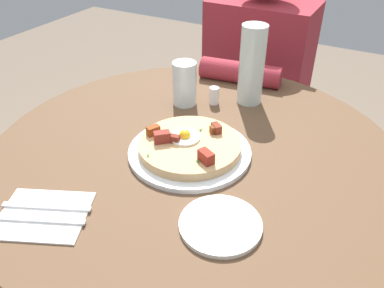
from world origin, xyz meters
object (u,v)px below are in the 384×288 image
pizza_plate (189,151)px  bread_plate (221,225)px  water_glass (185,84)px  water_bottle (252,65)px  breakfast_pizza (189,145)px  fork (47,207)px  dining_table (194,202)px  salt_shaker (214,96)px  knife (39,220)px  person_seated (254,107)px

pizza_plate → bread_plate: 0.24m
water_glass → water_bottle: (-0.16, -0.10, 0.05)m
breakfast_pizza → fork: 0.34m
water_bottle → dining_table: bearing=85.1°
fork → salt_shaker: salt_shaker is taller
fork → knife: 0.04m
dining_table → fork: 0.41m
knife → salt_shaker: salt_shaker is taller
pizza_plate → water_glass: bearing=-58.1°
breakfast_pizza → fork: (0.16, 0.30, -0.02)m
water_glass → salt_shaker: water_glass is taller
fork → salt_shaker: 0.57m
person_seated → pizza_plate: person_seated is taller
dining_table → pizza_plate: 0.18m
fork → water_bottle: 0.65m
dining_table → pizza_plate: (0.00, 0.03, 0.18)m
pizza_plate → water_bottle: bearing=-94.7°
dining_table → pizza_plate: bearing=87.6°
bread_plate → person_seated: bearing=-74.1°
bread_plate → water_glass: bearing=-52.7°
person_seated → fork: bearing=85.9°
bread_plate → dining_table: bearing=-51.1°
breakfast_pizza → water_glass: water_glass is taller
breakfast_pizza → salt_shaker: size_ratio=4.76×
person_seated → water_bottle: bearing=106.0°
pizza_plate → breakfast_pizza: size_ratio=1.20×
person_seated → knife: (0.06, 1.04, 0.24)m
water_glass → pizza_plate: bearing=121.9°
water_glass → salt_shaker: (-0.08, -0.04, -0.04)m
bread_plate → knife: bearing=26.8°
bread_plate → salt_shaker: salt_shaker is taller
pizza_plate → dining_table: bearing=-92.4°
dining_table → salt_shaker: 0.31m
breakfast_pizza → person_seated: bearing=-83.2°
dining_table → person_seated: person_seated is taller
bread_plate → fork: size_ratio=0.88×
dining_table → water_glass: size_ratio=7.94×
pizza_plate → breakfast_pizza: (0.00, 0.00, 0.02)m
person_seated → fork: person_seated is taller
bread_plate → salt_shaker: (0.22, -0.43, 0.02)m
person_seated → water_bottle: (-0.11, 0.39, 0.35)m
water_bottle → pizza_plate: bearing=85.3°
knife → water_bottle: bearing=-128.6°
person_seated → salt_shaker: person_seated is taller
dining_table → fork: (0.16, 0.33, 0.18)m
person_seated → bread_plate: (-0.25, 0.88, 0.24)m
knife → water_glass: size_ratio=1.42×
bread_plate → knife: size_ratio=0.88×
bread_plate → knife: bread_plate is taller
dining_table → knife: 0.43m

